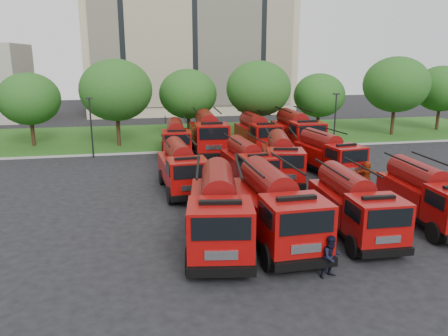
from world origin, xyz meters
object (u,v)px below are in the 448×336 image
(fire_truck_8, at_px, (176,139))
(fire_truck_9, at_px, (208,133))
(fire_truck_1, at_px, (275,207))
(fire_truck_11, at_px, (296,131))
(fire_truck_5, at_px, (248,164))
(fire_truck_3, at_px, (427,195))
(fire_truck_6, at_px, (281,158))
(firefighter_5, at_px, (365,188))
(fire_truck_0, at_px, (219,210))
(firefighter_4, at_px, (176,195))
(firefighter_0, at_px, (430,237))
(fire_truck_4, at_px, (181,167))
(fire_truck_7, at_px, (328,154))
(fire_truck_2, at_px, (354,205))
(fire_truck_10, at_px, (257,132))
(firefighter_1, at_px, (330,277))

(fire_truck_8, xyz_separation_m, fire_truck_9, (2.92, 0.71, 0.28))
(fire_truck_1, distance_m, fire_truck_8, 18.91)
(fire_truck_11, bearing_deg, fire_truck_5, -125.27)
(fire_truck_11, bearing_deg, fire_truck_3, -89.07)
(fire_truck_6, bearing_deg, firefighter_5, -17.28)
(fire_truck_0, height_order, fire_truck_6, fire_truck_0)
(fire_truck_0, height_order, firefighter_4, fire_truck_0)
(fire_truck_1, height_order, fire_truck_9, fire_truck_9)
(fire_truck_6, xyz_separation_m, fire_truck_11, (4.50, 9.26, 0.20))
(fire_truck_1, bearing_deg, firefighter_0, -9.22)
(firefighter_0, bearing_deg, firefighter_5, 71.23)
(fire_truck_1, relative_size, firefighter_4, 4.88)
(fire_truck_4, xyz_separation_m, fire_truck_11, (11.54, 10.34, 0.25))
(fire_truck_7, bearing_deg, fire_truck_4, -177.65)
(fire_truck_3, bearing_deg, firefighter_0, -114.37)
(fire_truck_2, xyz_separation_m, fire_truck_7, (3.44, 10.70, 0.00))
(fire_truck_10, bearing_deg, firefighter_5, -76.75)
(fire_truck_10, relative_size, fire_truck_11, 0.93)
(fire_truck_4, bearing_deg, fire_truck_1, -72.31)
(fire_truck_7, xyz_separation_m, firefighter_1, (-6.26, -14.47, -1.53))
(fire_truck_0, xyz_separation_m, firefighter_5, (11.16, 7.09, -1.72))
(fire_truck_5, bearing_deg, fire_truck_3, -52.64)
(fire_truck_11, relative_size, firefighter_1, 4.52)
(fire_truck_2, xyz_separation_m, fire_truck_11, (4.11, 19.09, 0.26))
(fire_truck_3, relative_size, fire_truck_4, 0.99)
(fire_truck_1, height_order, firefighter_0, fire_truck_1)
(fire_truck_5, distance_m, firefighter_0, 12.13)
(firefighter_5, bearing_deg, fire_truck_2, 72.95)
(fire_truck_3, distance_m, fire_truck_8, 21.24)
(fire_truck_7, bearing_deg, fire_truck_3, -92.08)
(fire_truck_3, height_order, fire_truck_7, fire_truck_7)
(firefighter_5, bearing_deg, fire_truck_3, 104.81)
(fire_truck_9, distance_m, firefighter_5, 15.09)
(fire_truck_3, bearing_deg, fire_truck_11, 93.44)
(fire_truck_10, distance_m, firefighter_5, 13.63)
(fire_truck_9, bearing_deg, firefighter_0, -67.35)
(firefighter_0, xyz_separation_m, firefighter_4, (-11.47, 8.85, 0.00))
(fire_truck_1, xyz_separation_m, fire_truck_6, (3.58, 9.88, -0.13))
(fire_truck_1, distance_m, fire_truck_2, 3.97)
(fire_truck_2, bearing_deg, fire_truck_11, 79.58)
(fire_truck_7, height_order, fire_truck_9, fire_truck_9)
(firefighter_1, height_order, firefighter_5, firefighter_5)
(fire_truck_0, xyz_separation_m, firefighter_1, (3.78, -3.73, -1.72))
(fire_truck_11, xyz_separation_m, firefighter_0, (-0.53, -20.13, -1.79))
(fire_truck_5, relative_size, firefighter_5, 3.65)
(fire_truck_2, distance_m, firefighter_5, 8.54)
(fire_truck_5, relative_size, firefighter_1, 3.84)
(fire_truck_0, relative_size, fire_truck_1, 1.04)
(fire_truck_10, bearing_deg, firefighter_4, -128.64)
(fire_truck_11, xyz_separation_m, firefighter_4, (-12.00, -11.27, -1.79))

